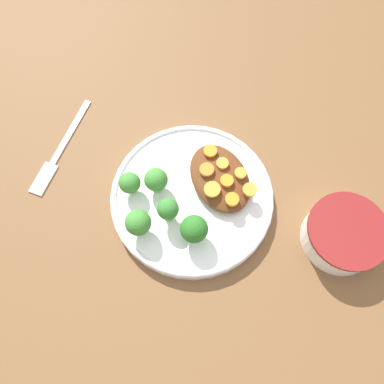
{
  "coord_description": "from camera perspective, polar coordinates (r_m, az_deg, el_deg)",
  "views": [
    {
      "loc": [
        -0.2,
        0.09,
        0.57
      ],
      "look_at": [
        0.0,
        0.0,
        0.03
      ],
      "focal_mm": 35.0,
      "sensor_mm": 36.0,
      "label": 1
    }
  ],
  "objects": [
    {
      "name": "broccoli_floret_2",
      "position": [
        0.54,
        0.32,
        -5.71
      ],
      "size": [
        0.04,
        0.04,
        0.05
      ],
      "color": "#7FA85B",
      "rests_on": "plate"
    },
    {
      "name": "carrot_slice_5",
      "position": [
        0.59,
        2.8,
        6.26
      ],
      "size": [
        0.02,
        0.02,
        0.01
      ],
      "primitive_type": "cylinder",
      "color": "orange",
      "rests_on": "stew_mound"
    },
    {
      "name": "broccoli_floret_4",
      "position": [
        0.55,
        -3.67,
        -2.72
      ],
      "size": [
        0.03,
        0.03,
        0.05
      ],
      "color": "#7FA85B",
      "rests_on": "plate"
    },
    {
      "name": "fork",
      "position": [
        0.68,
        -19.86,
        5.4
      ],
      "size": [
        0.15,
        0.15,
        0.01
      ],
      "rotation": [
        0.0,
        0.0,
        8.64
      ],
      "color": "silver",
      "rests_on": "ground_plane"
    },
    {
      "name": "stew_mound",
      "position": [
        0.59,
        4.27,
        2.16
      ],
      "size": [
        0.12,
        0.09,
        0.02
      ],
      "primitive_type": "ellipsoid",
      "color": "#5B3319",
      "rests_on": "plate"
    },
    {
      "name": "plate",
      "position": [
        0.59,
        0.0,
        -0.78
      ],
      "size": [
        0.26,
        0.26,
        0.02
      ],
      "color": "white",
      "rests_on": "ground_plane"
    },
    {
      "name": "carrot_slice_1",
      "position": [
        0.58,
        7.39,
        2.86
      ],
      "size": [
        0.02,
        0.02,
        0.01
      ],
      "primitive_type": "cylinder",
      "color": "orange",
      "rests_on": "stew_mound"
    },
    {
      "name": "broccoli_floret_1",
      "position": [
        0.57,
        -5.49,
        1.78
      ],
      "size": [
        0.04,
        0.04,
        0.05
      ],
      "color": "#7FA85B",
      "rests_on": "plate"
    },
    {
      "name": "carrot_slice_2",
      "position": [
        0.58,
        2.27,
        3.4
      ],
      "size": [
        0.02,
        0.02,
        0.01
      ],
      "primitive_type": "cylinder",
      "color": "orange",
      "rests_on": "stew_mound"
    },
    {
      "name": "dip_bowl",
      "position": [
        0.6,
        22.15,
        -5.94
      ],
      "size": [
        0.12,
        0.12,
        0.05
      ],
      "color": "white",
      "rests_on": "ground_plane"
    },
    {
      "name": "carrot_slice_6",
      "position": [
        0.57,
        8.8,
        0.33
      ],
      "size": [
        0.02,
        0.02,
        0.01
      ],
      "primitive_type": "cylinder",
      "color": "orange",
      "rests_on": "stew_mound"
    },
    {
      "name": "broccoli_floret_3",
      "position": [
        0.58,
        -9.46,
        1.33
      ],
      "size": [
        0.03,
        0.03,
        0.04
      ],
      "color": "#759E51",
      "rests_on": "plate"
    },
    {
      "name": "carrot_slice_4",
      "position": [
        0.56,
        6.12,
        -1.13
      ],
      "size": [
        0.02,
        0.02,
        0.01
      ],
      "primitive_type": "cylinder",
      "color": "orange",
      "rests_on": "stew_mound"
    },
    {
      "name": "carrot_slice_0",
      "position": [
        0.58,
        4.65,
        4.36
      ],
      "size": [
        0.02,
        0.02,
        0.01
      ],
      "primitive_type": "cylinder",
      "color": "orange",
      "rests_on": "stew_mound"
    },
    {
      "name": "ground_plane",
      "position": [
        0.61,
        0.0,
        -1.23
      ],
      "size": [
        4.0,
        4.0,
        0.0
      ],
      "primitive_type": "plane",
      "color": "brown"
    },
    {
      "name": "carrot_slice_3",
      "position": [
        0.56,
        3.1,
        0.39
      ],
      "size": [
        0.03,
        0.03,
        0.01
      ],
      "primitive_type": "cylinder",
      "color": "orange",
      "rests_on": "stew_mound"
    },
    {
      "name": "carrot_slice_7",
      "position": [
        0.57,
        5.32,
        1.7
      ],
      "size": [
        0.02,
        0.02,
        0.01
      ],
      "primitive_type": "cylinder",
      "color": "orange",
      "rests_on": "stew_mound"
    },
    {
      "name": "broccoli_floret_0",
      "position": [
        0.55,
        -8.18,
        -4.73
      ],
      "size": [
        0.04,
        0.04,
        0.05
      ],
      "color": "#7FA85B",
      "rests_on": "plate"
    }
  ]
}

